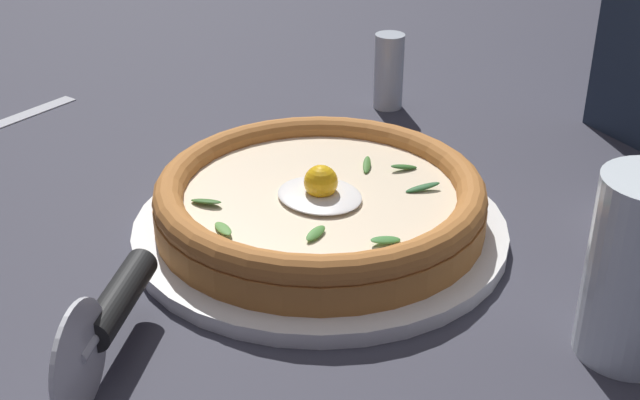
{
  "coord_description": "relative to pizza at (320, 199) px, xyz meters",
  "views": [
    {
      "loc": [
        -0.41,
        0.4,
        0.35
      ],
      "look_at": [
        0.01,
        -0.02,
        0.03
      ],
      "focal_mm": 48.0,
      "sensor_mm": 36.0,
      "label": 1
    }
  ],
  "objects": [
    {
      "name": "pizza",
      "position": [
        0.0,
        0.0,
        0.0
      ],
      "size": [
        0.26,
        0.26,
        0.05
      ],
      "color": "#B87334",
      "rests_on": "pizza_plate"
    },
    {
      "name": "ground_plane",
      "position": [
        -0.01,
        0.02,
        -0.05
      ],
      "size": [
        2.4,
        2.4,
        0.03
      ],
      "primitive_type": "cube",
      "color": "#363641",
      "rests_on": "ground"
    },
    {
      "name": "pizza_cutter",
      "position": [
        -0.02,
        0.21,
        0.0
      ],
      "size": [
        0.09,
        0.12,
        0.07
      ],
      "color": "silver",
      "rests_on": "ground"
    },
    {
      "name": "pepper_shaker",
      "position": [
        0.14,
        -0.25,
        0.01
      ],
      "size": [
        0.03,
        0.03,
        0.08
      ],
      "primitive_type": "cylinder",
      "color": "silver",
      "rests_on": "ground"
    },
    {
      "name": "drinking_glass",
      "position": [
        -0.25,
        -0.03,
        0.02
      ],
      "size": [
        0.07,
        0.07,
        0.13
      ],
      "color": "silver",
      "rests_on": "ground"
    },
    {
      "name": "pizza_plate",
      "position": [
        0.0,
        -0.0,
        -0.03
      ],
      "size": [
        0.3,
        0.3,
        0.01
      ],
      "primitive_type": "cylinder",
      "color": "white",
      "rests_on": "ground"
    }
  ]
}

